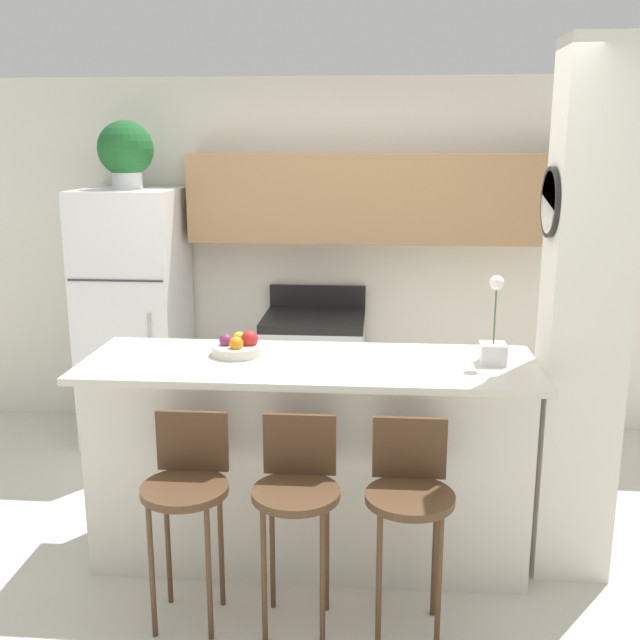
% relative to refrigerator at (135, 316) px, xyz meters
% --- Properties ---
extents(ground_plane, '(14.00, 14.00, 0.00)m').
position_rel_refrigerator_xyz_m(ground_plane, '(1.39, -1.52, -0.89)').
color(ground_plane, beige).
extents(wall_back, '(5.60, 0.38, 2.55)m').
position_rel_refrigerator_xyz_m(wall_back, '(1.51, 0.34, 0.55)').
color(wall_back, silver).
rests_on(wall_back, ground_plane).
extents(pillar_right, '(0.38, 0.32, 2.55)m').
position_rel_refrigerator_xyz_m(pillar_right, '(2.69, -1.55, 0.39)').
color(pillar_right, silver).
rests_on(pillar_right, ground_plane).
extents(counter_bar, '(2.25, 0.76, 1.04)m').
position_rel_refrigerator_xyz_m(counter_bar, '(1.39, -1.52, -0.37)').
color(counter_bar, silver).
rests_on(counter_bar, ground_plane).
extents(refrigerator, '(0.67, 0.73, 1.79)m').
position_rel_refrigerator_xyz_m(refrigerator, '(0.00, 0.00, 0.00)').
color(refrigerator, white).
rests_on(refrigerator, ground_plane).
extents(stove_range, '(0.71, 0.66, 1.07)m').
position_rel_refrigerator_xyz_m(stove_range, '(1.27, 0.04, -0.43)').
color(stove_range, silver).
rests_on(stove_range, ground_plane).
extents(bar_stool_left, '(0.38, 0.38, 0.93)m').
position_rel_refrigerator_xyz_m(bar_stool_left, '(0.90, -2.10, -0.27)').
color(bar_stool_left, '#4C331E').
rests_on(bar_stool_left, ground_plane).
extents(bar_stool_mid, '(0.38, 0.38, 0.93)m').
position_rel_refrigerator_xyz_m(bar_stool_mid, '(1.39, -2.10, -0.27)').
color(bar_stool_mid, '#4C331E').
rests_on(bar_stool_mid, ground_plane).
extents(bar_stool_right, '(0.38, 0.38, 0.93)m').
position_rel_refrigerator_xyz_m(bar_stool_right, '(1.87, -2.10, -0.27)').
color(bar_stool_right, '#4C331E').
rests_on(bar_stool_right, ground_plane).
extents(potted_plant_on_fridge, '(0.38, 0.38, 0.46)m').
position_rel_refrigerator_xyz_m(potted_plant_on_fridge, '(-0.00, 0.00, 1.14)').
color(potted_plant_on_fridge, silver).
rests_on(potted_plant_on_fridge, refrigerator).
extents(orchid_vase, '(0.12, 0.12, 0.44)m').
position_rel_refrigerator_xyz_m(orchid_vase, '(2.29, -1.49, 0.26)').
color(orchid_vase, white).
rests_on(orchid_vase, counter_bar).
extents(fruit_bowl, '(0.27, 0.27, 0.12)m').
position_rel_refrigerator_xyz_m(fruit_bowl, '(1.02, -1.43, 0.19)').
color(fruit_bowl, silver).
rests_on(fruit_bowl, counter_bar).
extents(trash_bin, '(0.28, 0.28, 0.38)m').
position_rel_refrigerator_xyz_m(trash_bin, '(0.56, -0.25, -0.70)').
color(trash_bin, black).
rests_on(trash_bin, ground_plane).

